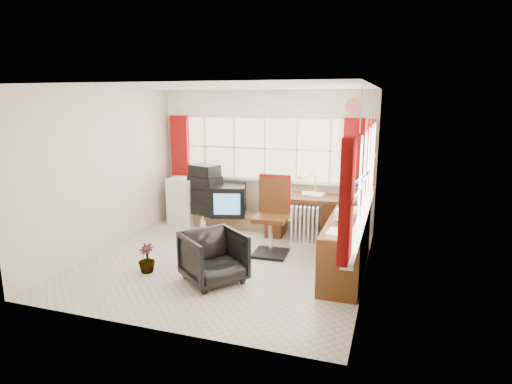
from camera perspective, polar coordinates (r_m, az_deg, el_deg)
ground at (r=6.41m, az=-4.12°, el=-9.17°), size 4.00×4.00×0.00m
room_walls at (r=6.02m, az=-4.34°, el=4.22°), size 4.00×4.00×4.00m
window_back at (r=7.92m, az=1.11°, el=2.16°), size 3.70×0.12×3.60m
window_right at (r=5.69m, az=14.16°, el=-2.31°), size 0.12×3.70×3.60m
curtains at (r=6.63m, az=6.19°, el=4.55°), size 3.83×3.83×1.15m
overhead_cabinets at (r=6.62m, az=6.93°, el=11.42°), size 3.98×3.98×0.48m
desk at (r=7.42m, az=6.38°, el=-2.94°), size 1.29×0.69×0.76m
desk_lamp at (r=7.45m, az=7.92°, el=1.75°), size 0.17×0.15×0.38m
task_chair at (r=6.56m, az=2.28°, el=-2.73°), size 0.52×0.55×1.21m
office_chair at (r=5.63m, az=-5.67°, el=-8.66°), size 1.02×1.02×0.67m
radiator at (r=6.92m, az=6.45°, el=-5.17°), size 0.46×0.23×0.67m
credenza at (r=6.06m, az=11.99°, el=-6.81°), size 0.50×2.00×0.85m
file_tray at (r=6.24m, az=12.66°, el=-2.20°), size 0.43×0.47×0.13m
tv_bench at (r=8.08m, az=-3.12°, el=-3.63°), size 1.40×0.50×0.25m
crt_tv at (r=7.82m, az=-3.68°, el=-1.14°), size 0.73×0.70×0.55m
hifi_stack at (r=7.97m, az=-6.79°, el=0.08°), size 0.77×0.61×0.92m
mini_fridge at (r=8.31m, az=-9.45°, el=-1.10°), size 0.56×0.57×0.88m
spray_bottle_a at (r=7.76m, az=-7.09°, el=-4.24°), size 0.14×0.14×0.28m
spray_bottle_b at (r=7.27m, az=-7.48°, el=-5.71°), size 0.13×0.13×0.21m
flower_vase at (r=6.13m, az=-14.39°, el=-8.57°), size 0.25×0.25×0.40m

